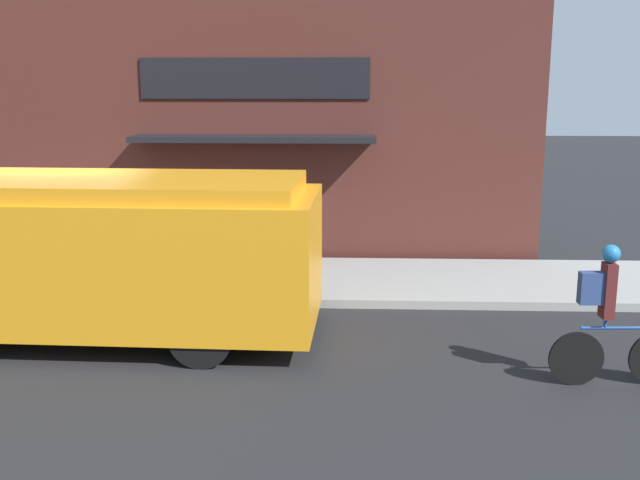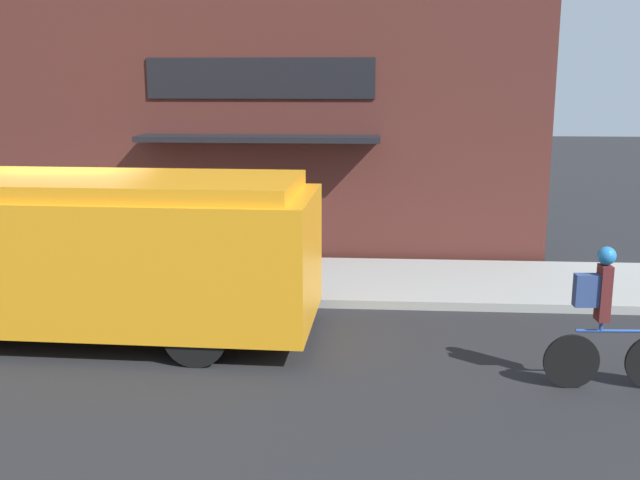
# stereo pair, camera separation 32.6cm
# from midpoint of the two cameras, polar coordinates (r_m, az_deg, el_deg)

# --- Properties ---
(ground_plane) EXTENTS (70.00, 70.00, 0.00)m
(ground_plane) POSITION_cam_midpoint_polar(r_m,az_deg,el_deg) (12.19, -19.52, -4.70)
(ground_plane) COLOR #232326
(sidewalk) EXTENTS (28.00, 2.71, 0.13)m
(sidewalk) POSITION_cam_midpoint_polar(r_m,az_deg,el_deg) (13.39, -17.42, -2.77)
(sidewalk) COLOR #999993
(sidewalk) RESTS_ON ground_plane
(storefront) EXTENTS (15.68, 0.94, 5.85)m
(storefront) POSITION_cam_midpoint_polar(r_m,az_deg,el_deg) (14.44, -15.76, 9.87)
(storefront) COLOR #4C231E
(storefront) RESTS_ON ground_plane
(school_bus) EXTENTS (6.99, 2.78, 2.15)m
(school_bus) POSITION_cam_midpoint_polar(r_m,az_deg,el_deg) (10.38, -18.62, -1.09)
(school_bus) COLOR orange
(school_bus) RESTS_ON ground_plane
(cyclist) EXTENTS (1.53, 0.21, 1.63)m
(cyclist) POSITION_cam_midpoint_polar(r_m,az_deg,el_deg) (8.91, 20.18, -5.58)
(cyclist) COLOR black
(cyclist) RESTS_ON ground_plane
(trash_bin) EXTENTS (0.52, 0.52, 0.74)m
(trash_bin) POSITION_cam_midpoint_polar(r_m,az_deg,el_deg) (13.78, -20.74, -0.71)
(trash_bin) COLOR #2D5138
(trash_bin) RESTS_ON sidewalk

